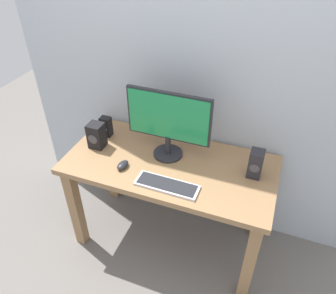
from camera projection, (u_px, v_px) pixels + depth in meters
ground_plane at (170, 236)px, 2.50m from camera, size 6.00×6.00×0.00m
wall_back at (192, 20)px, 1.86m from camera, size 2.46×0.04×3.00m
desk at (170, 177)px, 2.13m from camera, size 1.32×0.64×0.73m
monitor at (168, 121)px, 1.98m from camera, size 0.53×0.19×0.44m
keyboard_primary at (167, 185)px, 1.89m from camera, size 0.37×0.13×0.02m
mouse at (123, 165)px, 2.01m from camera, size 0.07×0.10×0.04m
speaker_right at (256, 164)px, 1.91m from camera, size 0.08×0.09×0.18m
speaker_left at (97, 135)px, 2.15m from camera, size 0.10×0.10×0.17m
audio_controller at (106, 127)px, 2.26m from camera, size 0.07×0.07×0.14m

